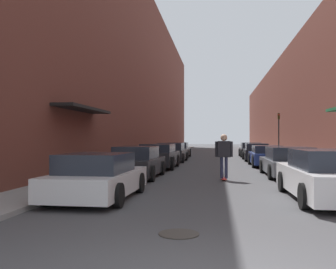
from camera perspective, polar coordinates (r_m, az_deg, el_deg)
ground at (r=29.98m, az=7.24°, el=-3.70°), size 142.66×142.66×0.00m
curb_strip_left at (r=36.82m, az=-0.56°, el=-3.02°), size 1.80×64.84×0.12m
curb_strip_right at (r=36.78m, az=15.16°, el=-3.00°), size 1.80×64.84×0.12m
building_row_left at (r=37.76m, az=-4.97°, el=8.44°), size 4.90×64.84×15.09m
building_row_right at (r=37.35m, az=19.56°, el=4.06°), size 4.90×64.84×9.26m
parked_car_left_0 at (r=10.41m, az=-10.69°, el=-6.40°), size 1.99×4.09×1.25m
parked_car_left_1 at (r=15.66m, az=-4.69°, el=-4.31°), size 1.86×4.36×1.32m
parked_car_left_2 at (r=20.50m, az=-1.47°, el=-3.35°), size 1.97×4.20×1.33m
parked_car_left_3 at (r=26.28m, az=0.51°, el=-2.76°), size 2.04×4.36×1.32m
parked_car_left_4 at (r=31.95m, az=1.52°, el=-2.38°), size 2.01×4.65×1.28m
parked_car_right_0 at (r=10.85m, az=22.98°, el=-5.85°), size 1.95×4.76×1.36m
parked_car_right_1 at (r=16.93m, az=17.88°, el=-4.06°), size 2.05×4.70×1.28m
parked_car_right_2 at (r=22.63m, az=14.78°, el=-3.19°), size 1.89×4.27×1.22m
parked_car_right_3 at (r=28.18m, az=13.29°, el=-2.64°), size 1.86×4.29×1.27m
parked_car_right_4 at (r=33.81m, az=12.49°, el=-2.30°), size 1.97×4.01×1.26m
skateboarder at (r=14.85m, az=8.52°, el=-2.63°), size 0.69×0.78×1.81m
manhole_cover at (r=6.67m, az=1.67°, el=-14.89°), size 0.70×0.70×0.02m
traffic_light at (r=29.98m, az=16.52°, el=0.62°), size 0.16×0.22×3.44m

